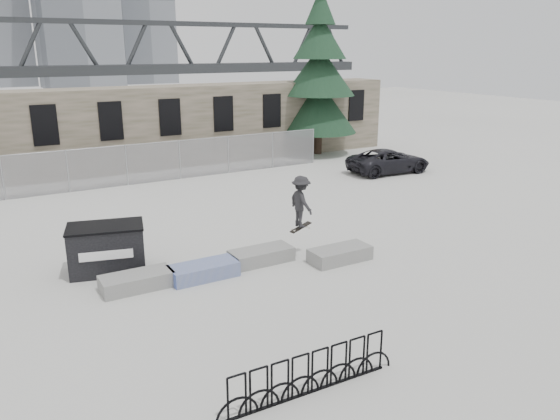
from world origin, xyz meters
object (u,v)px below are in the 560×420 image
Objects in this scene: suv at (389,161)px; skateboarder at (301,202)px; spruce_tree at (319,77)px; dumpster at (107,248)px; planter_offset at (340,254)px; planter_far_left at (137,281)px; bike_rack at (310,374)px; planter_center_left at (203,270)px; planter_center_right at (261,255)px.

suv is 2.54× the size of skateboarder.
dumpster is at bearing -141.74° from spruce_tree.
dumpster is 0.54× the size of suv.
suv is (16.56, 6.30, -0.09)m from dumpster.
planter_offset is at bearing 136.71° from suv.
planter_far_left is at bearing 89.30° from skateboarder.
bike_rack is 0.87× the size of suv.
planter_far_left is 0.43× the size of suv.
planter_center_left and planter_center_right have the same top height.
planter_center_right is 1.10× the size of skateboarder.
suv reaches higher than planter_offset.
planter_center_right is at bearing -6.87° from dumpster.
planter_far_left and planter_center_right have the same top height.
dumpster is (-2.31, 1.93, 0.50)m from planter_center_left.
planter_center_left is 0.17× the size of spruce_tree.
bike_rack is (-4.65, -5.37, 0.20)m from planter_offset.
dumpster is at bearing 103.31° from bike_rack.
dumpster reaches higher than planter_center_left.
spruce_tree reaches higher than planter_offset.
suv reaches higher than planter_far_left.
planter_center_right is 0.17× the size of spruce_tree.
planter_offset is (4.29, -0.94, 0.00)m from planter_center_left.
planter_far_left is 0.50× the size of bike_rack.
planter_center_left is at bearing 167.69° from planter_offset.
planter_offset is 0.80× the size of dumpster.
skateboarder reaches higher than planter_far_left.
dumpster reaches higher than suv.
planter_center_left is at bearing -173.76° from planter_center_right.
planter_center_right is 19.44m from spruce_tree.
bike_rack is (-2.43, -6.54, 0.20)m from planter_center_right.
skateboarder is at bearing 2.91° from planter_center_left.
dumpster is 17.72m from suv.
skateboarder is at bearing -1.90° from planter_center_right.
spruce_tree is (15.97, 14.60, 4.55)m from planter_far_left.
planter_center_right is at bearing 127.39° from suv.
dumpster is at bearing 103.13° from planter_far_left.
dumpster is 0.22× the size of spruce_tree.
planter_center_right is at bearing 88.04° from skateboarder.
planter_far_left and planter_offset have the same top height.
skateboarder reaches higher than dumpster.
planter_far_left is at bearing -137.57° from spruce_tree.
planter_far_left is 0.80× the size of dumpster.
suv is (14.25, 8.23, 0.40)m from planter_center_left.
bike_rack is 2.21× the size of skateboarder.
skateboarder is (-0.78, 1.11, 1.57)m from planter_offset.
planter_center_right is (2.07, 0.23, 0.00)m from planter_center_left.
planter_offset is 0.43× the size of suv.
bike_rack is at bearing -76.65° from planter_far_left.
suv is at bearing 33.30° from planter_center_right.
planter_offset is at bearing 49.13° from bike_rack.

